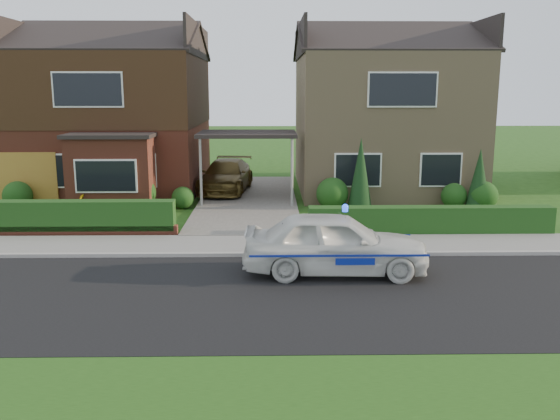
{
  "coord_description": "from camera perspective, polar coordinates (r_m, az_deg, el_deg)",
  "views": [
    {
      "loc": [
        0.86,
        -12.29,
        4.43
      ],
      "look_at": [
        1.14,
        3.5,
        1.19
      ],
      "focal_mm": 38.0,
      "sensor_mm": 36.0,
      "label": 1
    }
  ],
  "objects": [
    {
      "name": "shrub_right_near",
      "position": [
        22.15,
        5.06,
        1.59
      ],
      "size": [
        1.2,
        1.2,
        1.2
      ],
      "primitive_type": "sphere",
      "color": "#123913",
      "rests_on": "ground"
    },
    {
      "name": "house_right",
      "position": [
        26.76,
        9.76,
        9.79
      ],
      "size": [
        7.5,
        8.06,
        7.25
      ],
      "color": "tan",
      "rests_on": "ground"
    },
    {
      "name": "shrub_left_mid",
      "position": [
        22.45,
        -13.51,
        1.6
      ],
      "size": [
        1.32,
        1.32,
        1.32
      ],
      "primitive_type": "sphere",
      "color": "#123913",
      "rests_on": "ground"
    },
    {
      "name": "hedge_left",
      "position": [
        19.46,
        -21.02,
        -2.35
      ],
      "size": [
        7.5,
        0.55,
        0.9
      ],
      "primitive_type": "cube",
      "color": "#123913",
      "rests_on": "ground"
    },
    {
      "name": "shrub_right_mid",
      "position": [
        23.21,
        16.4,
        1.32
      ],
      "size": [
        0.96,
        0.96,
        0.96
      ],
      "primitive_type": "sphere",
      "color": "#123913",
      "rests_on": "ground"
    },
    {
      "name": "dwarf_wall",
      "position": [
        19.29,
        -21.21,
        -1.94
      ],
      "size": [
        7.7,
        0.25,
        0.36
      ],
      "primitive_type": "cube",
      "color": "brown",
      "rests_on": "ground"
    },
    {
      "name": "shrub_left_far",
      "position": [
        24.04,
        -23.93,
        1.27
      ],
      "size": [
        1.08,
        1.08,
        1.08
      ],
      "primitive_type": "sphere",
      "color": "#123913",
      "rests_on": "ground"
    },
    {
      "name": "shrub_left_near",
      "position": [
        22.5,
        -9.34,
        1.17
      ],
      "size": [
        0.84,
        0.84,
        0.84
      ],
      "primitive_type": "sphere",
      "color": "#123913",
      "rests_on": "ground"
    },
    {
      "name": "sidewalk",
      "position": [
        16.99,
        -3.9,
        -3.38
      ],
      "size": [
        60.0,
        2.0,
        0.1
      ],
      "primitive_type": "cube",
      "color": "slate",
      "rests_on": "ground"
    },
    {
      "name": "driveway",
      "position": [
        23.72,
        -3.08,
        0.96
      ],
      "size": [
        3.8,
        12.0,
        0.12
      ],
      "primitive_type": "cube",
      "color": "#666059",
      "rests_on": "ground"
    },
    {
      "name": "conifer_a",
      "position": [
        21.97,
        7.74,
        3.3
      ],
      "size": [
        0.9,
        0.9,
        2.6
      ],
      "primitive_type": "cone",
      "color": "black",
      "rests_on": "ground"
    },
    {
      "name": "road",
      "position": [
        13.1,
        -4.79,
        -8.23
      ],
      "size": [
        60.0,
        6.0,
        0.02
      ],
      "primitive_type": "cube",
      "color": "black",
      "rests_on": "ground"
    },
    {
      "name": "carport_link",
      "position": [
        23.33,
        -3.16,
        7.21
      ],
      "size": [
        3.8,
        3.0,
        2.77
      ],
      "color": "black",
      "rests_on": "ground"
    },
    {
      "name": "kerb",
      "position": [
        15.98,
        -4.09,
        -4.32
      ],
      "size": [
        60.0,
        0.16,
        0.12
      ],
      "primitive_type": "cube",
      "color": "#9E9993",
      "rests_on": "ground"
    },
    {
      "name": "police_car",
      "position": [
        14.41,
        5.36,
        -3.22
      ],
      "size": [
        4.1,
        4.52,
        1.68
      ],
      "rotation": [
        0.0,
        0.0,
        1.53
      ],
      "color": "silver",
      "rests_on": "ground"
    },
    {
      "name": "garage_door",
      "position": [
        24.28,
        -23.07,
        2.66
      ],
      "size": [
        2.2,
        0.1,
        2.1
      ],
      "primitive_type": "cube",
      "color": "brown",
      "rests_on": "ground"
    },
    {
      "name": "shrub_right_far",
      "position": [
        23.24,
        18.98,
        1.32
      ],
      "size": [
        1.08,
        1.08,
        1.08
      ],
      "primitive_type": "sphere",
      "color": "#123913",
      "rests_on": "ground"
    },
    {
      "name": "house_left",
      "position": [
        27.03,
        -15.48,
        9.87
      ],
      "size": [
        7.5,
        9.53,
        7.25
      ],
      "color": "brown",
      "rests_on": "ground"
    },
    {
      "name": "potted_plant_c",
      "position": [
        19.44,
        -16.43,
        -0.94
      ],
      "size": [
        0.47,
        0.47,
        0.74
      ],
      "primitive_type": "imported",
      "rotation": [
        0.0,
        0.0,
        1.72
      ],
      "color": "gray",
      "rests_on": "ground"
    },
    {
      "name": "hedge_right",
      "position": [
        18.85,
        14.21,
        -2.37
      ],
      "size": [
        7.5,
        0.55,
        0.8
      ],
      "primitive_type": "cube",
      "color": "#123913",
      "rests_on": "ground"
    },
    {
      "name": "driveway_car",
      "position": [
        25.38,
        -5.22,
        3.29
      ],
      "size": [
        2.37,
        4.76,
        1.33
      ],
      "primitive_type": "imported",
      "rotation": [
        0.0,
        0.0,
        -0.11
      ],
      "color": "brown",
      "rests_on": "driveway"
    },
    {
      "name": "potted_plant_b",
      "position": [
        22.26,
        -18.72,
        0.47
      ],
      "size": [
        0.53,
        0.53,
        0.75
      ],
      "primitive_type": "imported",
      "rotation": [
        0.0,
        0.0,
        0.78
      ],
      "color": "gray",
      "rests_on": "ground"
    },
    {
      "name": "ground",
      "position": [
        13.1,
        -4.79,
        -8.23
      ],
      "size": [
        120.0,
        120.0,
        0.0
      ],
      "primitive_type": "plane",
      "color": "#1F4713",
      "rests_on": "ground"
    },
    {
      "name": "conifer_b",
      "position": [
        23.08,
        18.6,
        2.69
      ],
      "size": [
        0.9,
        0.9,
        2.2
      ],
      "primitive_type": "cone",
      "color": "black",
      "rests_on": "ground"
    }
  ]
}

